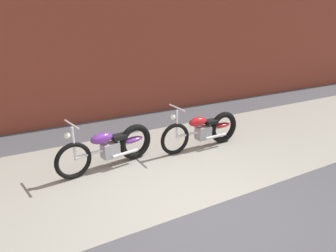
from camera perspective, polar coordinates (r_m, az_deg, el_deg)
name	(u,v)px	position (r m, az deg, el deg)	size (l,w,h in m)	color
ground_plane	(201,210)	(4.68, 6.28, -15.51)	(80.00, 80.00, 0.00)	#47474C
sidewalk_slab	(150,164)	(5.98, -3.45, -7.14)	(36.00, 3.50, 0.01)	gray
brick_building_wall	(89,4)	(8.62, -14.69, 21.45)	(36.00, 0.50, 6.15)	brown
motorcycle_purple	(114,146)	(5.85, -10.26, -3.82)	(1.99, 0.64, 1.03)	black
motorcycle_red	(206,130)	(6.68, 7.26, -0.69)	(2.01, 0.58, 1.03)	black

